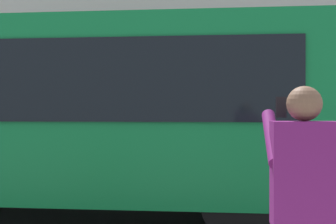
# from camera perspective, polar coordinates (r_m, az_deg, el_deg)

# --- Properties ---
(ground_plane) EXTENTS (60.00, 60.00, 0.00)m
(ground_plane) POSITION_cam_1_polar(r_m,az_deg,el_deg) (7.62, 11.50, -12.69)
(ground_plane) COLOR #38383A
(red_bus) EXTENTS (9.05, 2.54, 3.08)m
(red_bus) POSITION_cam_1_polar(r_m,az_deg,el_deg) (7.61, -14.94, 0.08)
(red_bus) COLOR #0F7238
(red_bus) RESTS_ON ground_plane
(pedestrian_photographer) EXTENTS (0.53, 0.52, 1.70)m
(pedestrian_photographer) POSITION_cam_1_polar(r_m,az_deg,el_deg) (3.03, 16.59, -10.39)
(pedestrian_photographer) COLOR #4C4238
(pedestrian_photographer) RESTS_ON sidewalk_curb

